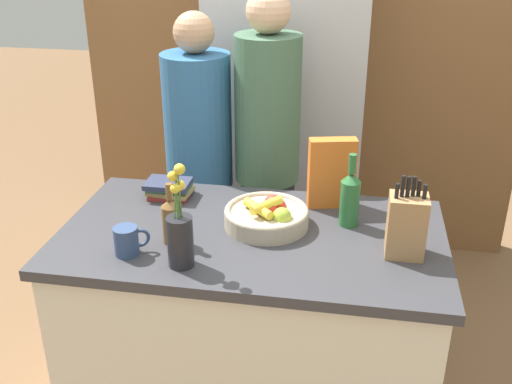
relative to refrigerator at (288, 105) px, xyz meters
name	(u,v)px	position (x,y,z in m)	size (l,w,h in m)	color
kitchen_island	(252,329)	(0.02, -1.28, -0.55)	(1.43, 0.79, 0.89)	silver
back_wall_wood	(301,38)	(0.02, 0.36, 0.30)	(2.63, 0.12, 2.60)	brown
refrigerator	(288,105)	(0.00, 0.00, 0.00)	(0.82, 0.63, 2.00)	#B7B7BC
fruit_bowl	(268,215)	(0.07, -1.22, -0.07)	(0.32, 0.32, 0.11)	tan
knife_block	(406,225)	(0.57, -1.35, 0.00)	(0.13, 0.11, 0.30)	#A87A4C
flower_vase	(180,235)	(-0.17, -1.55, 0.00)	(0.09, 0.09, 0.37)	#232328
cereal_box	(332,173)	(0.30, -1.01, 0.03)	(0.19, 0.10, 0.28)	orange
coffee_mug	(127,241)	(-0.37, -1.51, -0.06)	(0.12, 0.09, 0.10)	#334770
book_stack	(169,188)	(-0.37, -1.04, -0.07)	(0.19, 0.15, 0.07)	maroon
bottle_oil	(350,198)	(0.38, -1.16, 0.00)	(0.07, 0.07, 0.29)	#286633
bottle_vinegar	(171,220)	(-0.24, -1.40, -0.02)	(0.06, 0.06, 0.23)	brown
person_at_sink	(199,159)	(-0.35, -0.62, -0.11)	(0.32, 0.32, 1.58)	#383842
person_in_blue	(267,149)	(-0.02, -0.60, -0.04)	(0.30, 0.30, 1.69)	#383842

